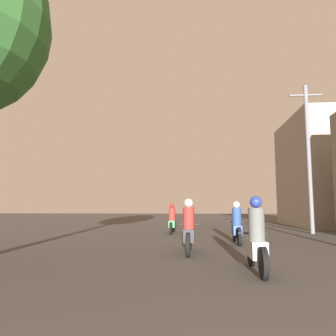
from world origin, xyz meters
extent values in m
cylinder|color=black|center=(0.82, 7.59, 0.29)|extent=(0.10, 0.59, 0.59)
cylinder|color=black|center=(0.82, 6.17, 0.29)|extent=(0.10, 0.59, 0.59)
cube|color=#ADADB2|center=(0.82, 6.88, 0.46)|extent=(0.30, 0.95, 0.34)
cylinder|color=black|center=(0.82, 7.34, 0.74)|extent=(0.60, 0.04, 0.04)
cylinder|color=#4C514C|center=(0.82, 6.78, 0.96)|extent=(0.32, 0.32, 0.64)
sphere|color=navy|center=(0.82, 6.78, 1.40)|extent=(0.24, 0.24, 0.24)
cylinder|color=black|center=(-0.61, 10.12, 0.32)|extent=(0.10, 0.63, 0.63)
cylinder|color=black|center=(-0.61, 8.72, 0.32)|extent=(0.10, 0.63, 0.63)
cube|color=black|center=(-0.61, 9.42, 0.50)|extent=(0.30, 0.74, 0.36)
cylinder|color=black|center=(-0.61, 9.88, 0.78)|extent=(0.60, 0.04, 0.04)
cylinder|color=maroon|center=(-0.61, 9.35, 0.98)|extent=(0.32, 0.32, 0.61)
sphere|color=silver|center=(-0.61, 9.35, 1.41)|extent=(0.24, 0.24, 0.24)
cylinder|color=black|center=(1.02, 12.77, 0.31)|extent=(0.10, 0.62, 0.62)
cylinder|color=black|center=(1.02, 11.32, 0.31)|extent=(0.10, 0.62, 0.62)
cube|color=#1E389E|center=(1.02, 12.04, 0.47)|extent=(0.30, 0.76, 0.33)
cylinder|color=black|center=(1.02, 12.52, 0.74)|extent=(0.60, 0.04, 0.04)
cylinder|color=navy|center=(1.02, 11.97, 0.95)|extent=(0.32, 0.32, 0.61)
sphere|color=silver|center=(1.02, 11.97, 1.37)|extent=(0.24, 0.24, 0.24)
cylinder|color=black|center=(-1.64, 16.99, 0.28)|extent=(0.10, 0.57, 0.57)
cylinder|color=black|center=(-1.64, 15.53, 0.28)|extent=(0.10, 0.57, 0.57)
cube|color=#1E6B33|center=(-1.64, 16.26, 0.45)|extent=(0.30, 0.71, 0.33)
cylinder|color=black|center=(-1.64, 16.73, 0.72)|extent=(0.60, 0.04, 0.04)
cylinder|color=maroon|center=(-1.64, 16.19, 0.92)|extent=(0.32, 0.32, 0.60)
sphere|color=#A51919|center=(-1.64, 16.19, 1.34)|extent=(0.24, 0.24, 0.24)
cube|color=gray|center=(8.71, 22.89, 3.63)|extent=(5.71, 7.76, 7.26)
cylinder|color=slate|center=(5.14, 16.60, 3.71)|extent=(0.20, 0.20, 7.41)
cylinder|color=slate|center=(5.14, 16.60, 6.91)|extent=(1.60, 0.10, 0.10)
camera|label=1|loc=(-0.33, 0.00, 1.31)|focal=35.00mm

